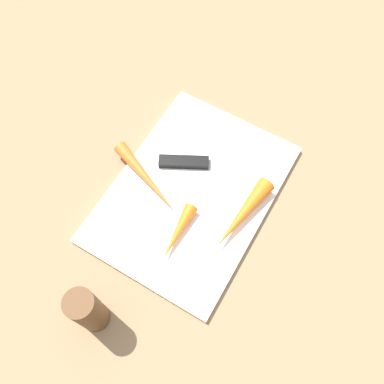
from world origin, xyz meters
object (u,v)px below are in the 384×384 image
(cutting_board, at_px, (192,193))
(carrot_shortest, at_px, (178,233))
(carrot_longest, at_px, (146,178))
(pepper_grinder, at_px, (88,311))
(knife, at_px, (191,162))
(carrot_medium, at_px, (241,217))

(cutting_board, relative_size, carrot_shortest, 3.48)
(carrot_longest, relative_size, pepper_grinder, 1.35)
(pepper_grinder, bearing_deg, carrot_shortest, -13.19)
(knife, distance_m, pepper_grinder, 0.31)
(knife, distance_m, carrot_medium, 0.14)
(carrot_longest, bearing_deg, carrot_shortest, -9.85)
(carrot_longest, height_order, pepper_grinder, pepper_grinder)
(carrot_medium, bearing_deg, knife, -104.76)
(carrot_longest, xyz_separation_m, carrot_shortest, (-0.06, -0.10, -0.00))
(carrot_shortest, height_order, pepper_grinder, pepper_grinder)
(cutting_board, relative_size, carrot_medium, 2.45)
(cutting_board, xyz_separation_m, carrot_shortest, (-0.08, -0.02, 0.02))
(carrot_medium, xyz_separation_m, pepper_grinder, (-0.25, 0.12, 0.03))
(cutting_board, bearing_deg, knife, 31.86)
(knife, relative_size, carrot_shortest, 1.79)
(carrot_longest, xyz_separation_m, carrot_medium, (0.02, -0.18, 0.00))
(knife, relative_size, carrot_longest, 1.13)
(carrot_longest, bearing_deg, cutting_board, 36.20)
(knife, xyz_separation_m, carrot_medium, (-0.05, -0.13, 0.01))
(knife, height_order, carrot_shortest, carrot_shortest)
(cutting_board, bearing_deg, carrot_longest, 105.32)
(knife, bearing_deg, carrot_longest, -153.84)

